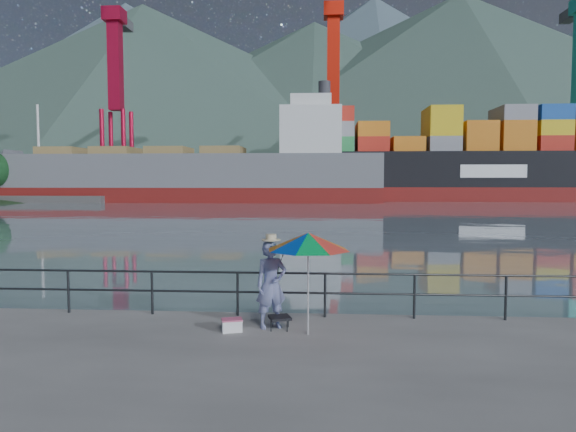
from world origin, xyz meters
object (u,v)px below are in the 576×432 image
object	(u,v)px
beach_umbrella	(308,241)
fisherman	(271,285)
container_ship	(494,163)
cooler_bag	(232,326)
bulk_carrier	(204,174)

from	to	relation	value
beach_umbrella	fisherman	bearing A→B (deg)	151.31
fisherman	beach_umbrella	xyz separation A→B (m)	(0.78, -0.43, 0.97)
beach_umbrella	container_ship	world-z (taller)	container_ship
fisherman	beach_umbrella	world-z (taller)	beach_umbrella
beach_umbrella	cooler_bag	xyz separation A→B (m)	(-1.57, 0.12, -1.77)
beach_umbrella	bulk_carrier	distance (m)	71.02
container_ship	beach_umbrella	bearing A→B (deg)	-110.54
beach_umbrella	container_ship	distance (m)	80.83
cooler_bag	beach_umbrella	bearing A→B (deg)	-20.28
beach_umbrella	cooler_bag	size ratio (longest dim) A/B	5.18
fisherman	beach_umbrella	size ratio (longest dim) A/B	0.89
cooler_bag	fisherman	bearing A→B (deg)	5.71
fisherman	bulk_carrier	world-z (taller)	bulk_carrier
container_ship	bulk_carrier	bearing A→B (deg)	-171.50
cooler_bag	bulk_carrier	bearing A→B (deg)	87.39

